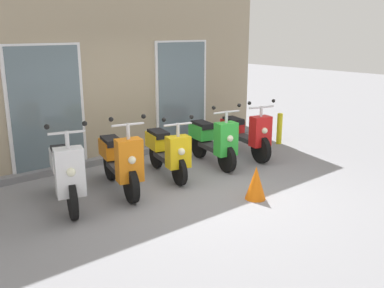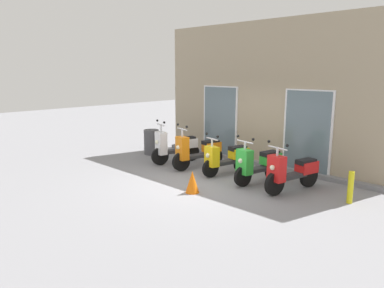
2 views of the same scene
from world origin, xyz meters
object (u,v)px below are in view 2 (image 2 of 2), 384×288
(scooter_yellow, at_px, (226,157))
(scooter_green, at_px, (258,164))
(scooter_white, at_px, (175,146))
(traffic_cone, at_px, (192,182))
(scooter_orange, at_px, (197,151))
(scooter_red, at_px, (292,172))
(curb_bollard, at_px, (350,187))
(trash_bin, at_px, (151,142))

(scooter_yellow, distance_m, scooter_green, 1.06)
(scooter_green, bearing_deg, scooter_white, -178.59)
(scooter_white, xyz_separation_m, traffic_cone, (2.32, -1.61, -0.26))
(scooter_orange, xyz_separation_m, traffic_cone, (1.40, -1.63, -0.25))
(scooter_red, distance_m, curb_bollard, 1.31)
(scooter_orange, bearing_deg, scooter_green, 1.31)
(scooter_green, bearing_deg, trash_bin, 177.32)
(traffic_cone, bearing_deg, curb_bollard, 32.87)
(scooter_red, distance_m, traffic_cone, 2.34)
(scooter_white, relative_size, curb_bollard, 2.24)
(scooter_white, xyz_separation_m, curb_bollard, (5.20, 0.25, -0.17))
(scooter_red, distance_m, trash_bin, 5.36)
(scooter_white, relative_size, scooter_yellow, 1.04)
(scooter_yellow, height_order, curb_bollard, scooter_yellow)
(curb_bollard, bearing_deg, scooter_white, -177.21)
(scooter_green, relative_size, scooter_red, 0.92)
(scooter_orange, bearing_deg, scooter_yellow, 5.10)
(scooter_orange, relative_size, curb_bollard, 2.35)
(trash_bin, bearing_deg, scooter_yellow, -2.81)
(scooter_orange, height_order, curb_bollard, scooter_orange)
(curb_bollard, bearing_deg, trash_bin, 179.76)
(scooter_yellow, bearing_deg, traffic_cone, -76.80)
(scooter_white, bearing_deg, trash_bin, 169.05)
(trash_bin, bearing_deg, scooter_green, -2.68)
(scooter_red, relative_size, traffic_cone, 3.21)
(scooter_white, xyz_separation_m, scooter_yellow, (1.92, 0.12, -0.04))
(scooter_yellow, bearing_deg, scooter_green, -2.29)
(scooter_yellow, xyz_separation_m, traffic_cone, (0.40, -1.72, -0.22))
(curb_bollard, bearing_deg, scooter_red, -173.45)
(scooter_white, relative_size, trash_bin, 1.88)
(scooter_green, height_order, scooter_red, scooter_green)
(scooter_yellow, xyz_separation_m, scooter_red, (1.99, -0.01, -0.01))
(scooter_orange, distance_m, scooter_green, 2.06)
(scooter_red, bearing_deg, traffic_cone, -132.77)
(scooter_white, height_order, scooter_yellow, scooter_white)
(scooter_green, height_order, traffic_cone, scooter_green)
(traffic_cone, distance_m, trash_bin, 4.22)
(traffic_cone, bearing_deg, scooter_orange, 130.69)
(scooter_white, height_order, scooter_green, scooter_white)
(scooter_orange, xyz_separation_m, curb_bollard, (4.28, 0.23, -0.16))
(trash_bin, bearing_deg, curb_bollard, -0.24)
(scooter_white, xyz_separation_m, scooter_red, (3.90, 0.10, -0.05))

